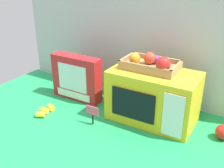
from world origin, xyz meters
The scene contains 8 objects.
ground_plane centered at (0.00, 0.00, 0.00)m, with size 1.70×1.70×0.00m, color #219E54.
display_back_panel centered at (0.00, 0.22, 0.32)m, with size 1.61×0.03×0.65m, color #B7BABF.
toy_microwave centered at (0.19, 0.00, 0.13)m, with size 0.43×0.25×0.26m.
food_groups_crate centered at (0.15, 0.02, 0.29)m, with size 0.28×0.17×0.09m.
cookie_set_box centered at (-0.29, -0.01, 0.13)m, with size 0.31×0.08×0.26m.
price_sign centered at (-0.05, -0.20, 0.07)m, with size 0.07×0.01×0.10m.
loose_toy_banana centered at (-0.33, -0.24, 0.02)m, with size 0.06×0.13×0.03m.
loose_toy_apple centered at (0.54, 0.00, 0.04)m, with size 0.07×0.07×0.07m, color red.
Camera 1 is at (0.62, -1.14, 0.74)m, focal length 42.99 mm.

